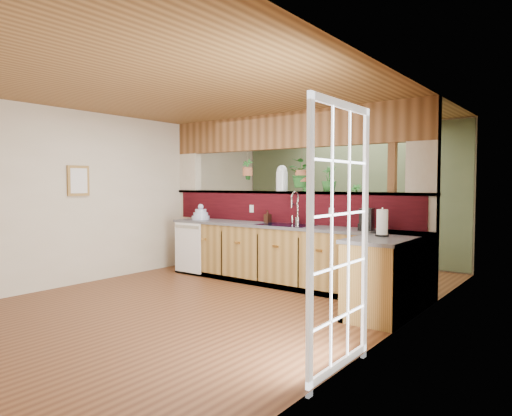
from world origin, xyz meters
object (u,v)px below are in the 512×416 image
Objects in this scene: soap_dispenser at (268,216)px; shelving_console at (330,236)px; glass_jar at (282,178)px; faucet at (296,207)px; coffee_maker at (367,220)px; paper_towel at (382,223)px; dish_stack at (201,215)px.

soap_dispenser is 0.12× the size of shelving_console.
shelving_console is at bearing 94.49° from glass_jar.
soap_dispenser is 0.65m from glass_jar.
coffee_maker is at bearing -8.88° from faucet.
shelving_console is (-2.16, 2.84, -0.55)m from paper_towel.
glass_jar reaches higher than soap_dispenser.
glass_jar is (-2.01, 0.94, 0.54)m from paper_towel.
glass_jar reaches higher than faucet.
shelving_console is (-0.15, 1.90, -1.09)m from glass_jar.
faucet is 1.65× the size of dish_stack.
paper_towel is (1.62, -0.71, -0.12)m from faucet.
dish_stack is 2.97m from coffee_maker.
dish_stack is 3.43m from paper_towel.
shelving_console is (1.22, 2.31, -0.48)m from dish_stack.
faucet is 0.63m from glass_jar.
faucet is 1.50× the size of paper_towel.
soap_dispenser is 0.59× the size of paper_towel.
faucet is at bearing 158.21° from coffee_maker.
coffee_maker is at bearing 0.01° from dish_stack.
faucet is 1.22× the size of glass_jar.
dish_stack is (-1.77, -0.19, -0.18)m from faucet.
paper_towel reaches higher than shelving_console.
faucet is 0.54m from soap_dispenser.
paper_towel is at bearing -64.39° from coffee_maker.
glass_jar reaches higher than coffee_maker.
soap_dispenser is 0.68× the size of coffee_maker.
dish_stack is at bearing -173.96° from faucet.
faucet reaches higher than dish_stack.
dish_stack is at bearing -129.93° from shelving_console.
soap_dispenser is at bearing -101.13° from shelving_console.
paper_towel is at bearing -24.90° from glass_jar.
glass_jar reaches higher than paper_towel.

